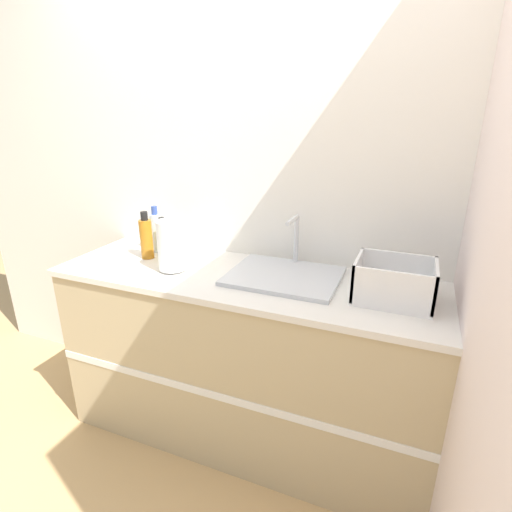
# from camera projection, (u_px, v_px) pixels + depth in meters

# --- Properties ---
(ground_plane) EXTENTS (12.00, 12.00, 0.00)m
(ground_plane) POSITION_uv_depth(u_px,v_px,m) (222.00, 472.00, 1.97)
(ground_plane) COLOR tan
(wall_back) EXTENTS (4.24, 0.06, 2.60)m
(wall_back) POSITION_uv_depth(u_px,v_px,m) (268.00, 189.00, 2.05)
(wall_back) COLOR silver
(wall_back) RESTS_ON ground_plane
(wall_right) EXTENTS (0.06, 2.58, 2.60)m
(wall_right) POSITION_uv_depth(u_px,v_px,m) (484.00, 221.00, 1.44)
(wall_right) COLOR silver
(wall_right) RESTS_ON ground_plane
(counter_cabinet) EXTENTS (1.87, 0.60, 0.94)m
(counter_cabinet) POSITION_uv_depth(u_px,v_px,m) (245.00, 359.00, 2.06)
(counter_cabinet) COLOR tan
(counter_cabinet) RESTS_ON ground_plane
(sink) EXTENTS (0.51, 0.41, 0.26)m
(sink) POSITION_uv_depth(u_px,v_px,m) (285.00, 274.00, 1.87)
(sink) COLOR silver
(sink) RESTS_ON counter_cabinet
(paper_towel_roll) EXTENTS (0.13, 0.13, 0.25)m
(paper_towel_roll) POSITION_uv_depth(u_px,v_px,m) (171.00, 246.00, 1.92)
(paper_towel_roll) COLOR #4C4C51
(paper_towel_roll) RESTS_ON counter_cabinet
(dish_rack) EXTENTS (0.31, 0.25, 0.17)m
(dish_rack) POSITION_uv_depth(u_px,v_px,m) (394.00, 285.00, 1.63)
(dish_rack) COLOR white
(dish_rack) RESTS_ON counter_cabinet
(bottle_yellow) EXTENTS (0.06, 0.06, 0.22)m
(bottle_yellow) POSITION_uv_depth(u_px,v_px,m) (163.00, 240.00, 2.12)
(bottle_yellow) COLOR yellow
(bottle_yellow) RESTS_ON counter_cabinet
(bottle_clear) EXTENTS (0.06, 0.06, 0.26)m
(bottle_clear) POSITION_uv_depth(u_px,v_px,m) (156.00, 232.00, 2.20)
(bottle_clear) COLOR silver
(bottle_clear) RESTS_ON counter_cabinet
(bottle_amber) EXTENTS (0.07, 0.07, 0.25)m
(bottle_amber) POSITION_uv_depth(u_px,v_px,m) (146.00, 238.00, 2.10)
(bottle_amber) COLOR #B26B19
(bottle_amber) RESTS_ON counter_cabinet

